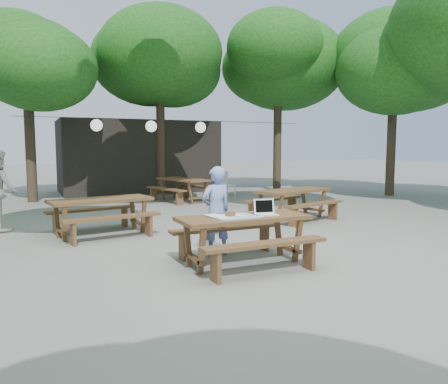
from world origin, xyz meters
TOP-DOWN VIEW (x-y plane):
  - ground at (0.00, 0.00)m, footprint 80.00×80.00m
  - pavilion at (0.50, 10.50)m, footprint 6.00×3.00m
  - main_picnic_table at (-0.78, -1.12)m, footprint 2.00×1.58m
  - picnic_table_nw at (-2.37, 2.08)m, footprint 2.13×1.87m
  - picnic_table_ne at (2.22, 2.00)m, footprint 2.27×2.05m
  - picnic_table_far_e at (0.98, 6.57)m, footprint 2.03×2.26m
  - woman at (-0.92, -0.40)m, footprint 0.58×0.42m
  - plastic_chair at (2.90, 7.21)m, footprint 0.57×0.57m
  - laptop at (-0.42, -1.15)m, footprint 0.37×0.31m
  - tabletop_clutter at (-0.96, -1.11)m, footprint 0.72×0.62m
  - paper_lanterns at (-0.19, 6.00)m, footprint 9.00×0.34m

SIDE VIEW (x-z plane):
  - ground at x=0.00m, z-range 0.00..0.00m
  - plastic_chair at x=2.90m, z-range -0.19..0.71m
  - main_picnic_table at x=-0.78m, z-range 0.01..0.76m
  - picnic_table_nw at x=-2.37m, z-range 0.01..0.76m
  - picnic_table_ne at x=2.22m, z-range 0.01..0.76m
  - picnic_table_far_e at x=0.98m, z-range 0.01..0.76m
  - woman at x=-0.92m, z-range 0.00..1.48m
  - tabletop_clutter at x=-0.96m, z-range 0.72..0.80m
  - laptop at x=-0.42m, z-range 0.69..0.93m
  - pavilion at x=0.50m, z-range 0.00..2.80m
  - paper_lanterns at x=-0.19m, z-range 2.21..2.59m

